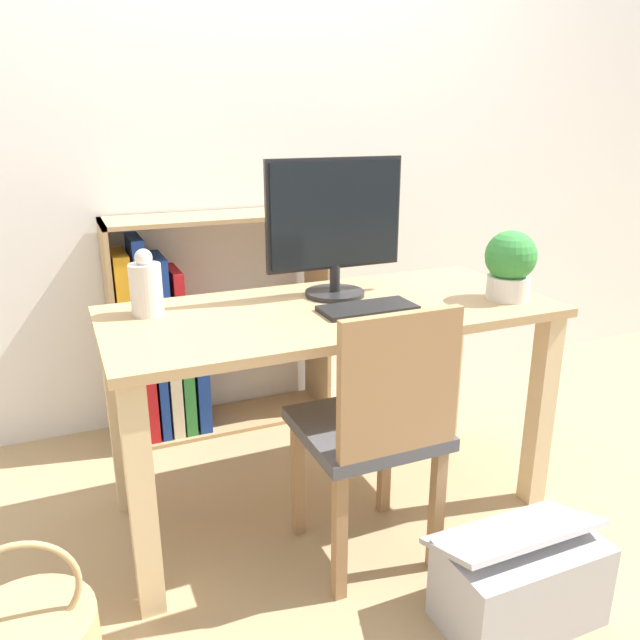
{
  "coord_description": "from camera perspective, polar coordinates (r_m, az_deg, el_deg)",
  "views": [
    {
      "loc": [
        -0.81,
        -1.78,
        1.34
      ],
      "look_at": [
        0.0,
        0.1,
        0.67
      ],
      "focal_mm": 35.0,
      "sensor_mm": 36.0,
      "label": 1
    }
  ],
  "objects": [
    {
      "name": "monitor",
      "position": [
        2.13,
        1.39,
        9.01
      ],
      "size": [
        0.49,
        0.21,
        0.47
      ],
      "color": "#232326",
      "rests_on": "desk"
    },
    {
      "name": "ground_plane",
      "position": [
        2.37,
        0.99,
        -16.22
      ],
      "size": [
        10.0,
        10.0,
        0.0
      ],
      "primitive_type": "plane",
      "color": "tan"
    },
    {
      "name": "wall_back",
      "position": [
        2.84,
        -7.03,
        17.25
      ],
      "size": [
        8.0,
        0.05,
        2.6
      ],
      "color": "white",
      "rests_on": "ground_plane"
    },
    {
      "name": "chair",
      "position": [
        1.86,
        5.15,
        -9.65
      ],
      "size": [
        0.4,
        0.4,
        0.86
      ],
      "rotation": [
        0.0,
        0.0,
        0.06
      ],
      "color": "#4C4C51",
      "rests_on": "ground_plane"
    },
    {
      "name": "desk",
      "position": [
        2.09,
        1.08,
        -2.38
      ],
      "size": [
        1.47,
        0.66,
        0.74
      ],
      "color": "tan",
      "rests_on": "ground_plane"
    },
    {
      "name": "storage_box",
      "position": [
        1.93,
        17.77,
        -21.63
      ],
      "size": [
        0.45,
        0.29,
        0.3
      ],
      "color": "#B2B2B7",
      "rests_on": "ground_plane"
    },
    {
      "name": "potted_plant",
      "position": [
        2.2,
        16.98,
        4.93
      ],
      "size": [
        0.17,
        0.17,
        0.24
      ],
      "color": "silver",
      "rests_on": "desk"
    },
    {
      "name": "keyboard",
      "position": [
        2.01,
        4.38,
        1.07
      ],
      "size": [
        0.31,
        0.14,
        0.02
      ],
      "color": "black",
      "rests_on": "desk"
    },
    {
      "name": "vase",
      "position": [
        2.02,
        -15.63,
        2.95
      ],
      "size": [
        0.1,
        0.1,
        0.21
      ],
      "color": "silver",
      "rests_on": "desk"
    },
    {
      "name": "bookshelf",
      "position": [
        2.74,
        -12.6,
        -1.92
      ],
      "size": [
        0.93,
        0.28,
        0.95
      ],
      "color": "tan",
      "rests_on": "ground_plane"
    }
  ]
}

